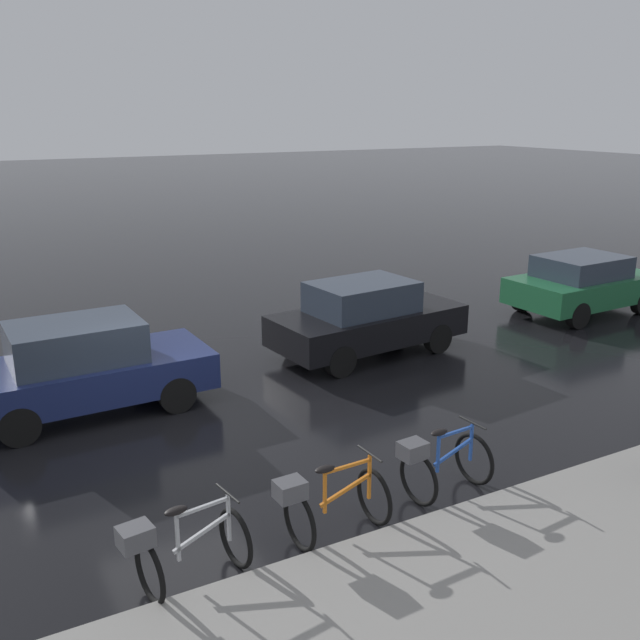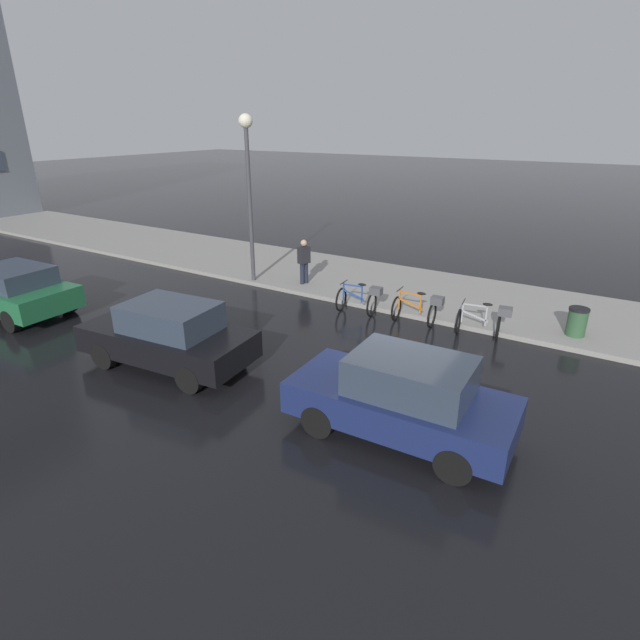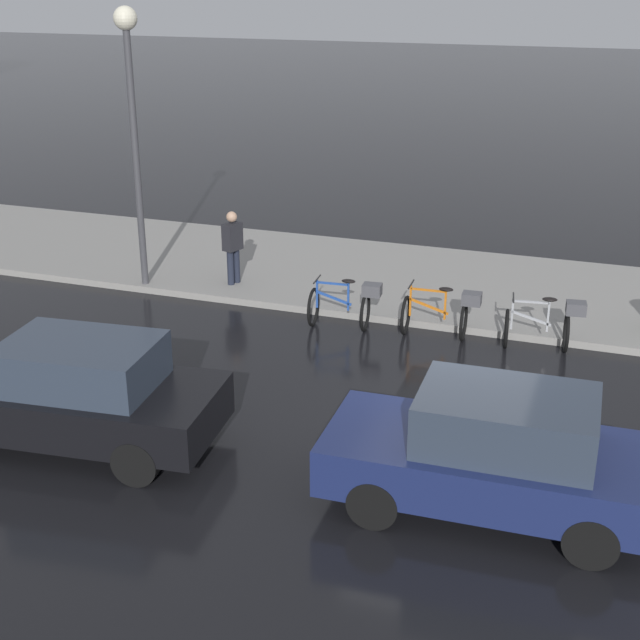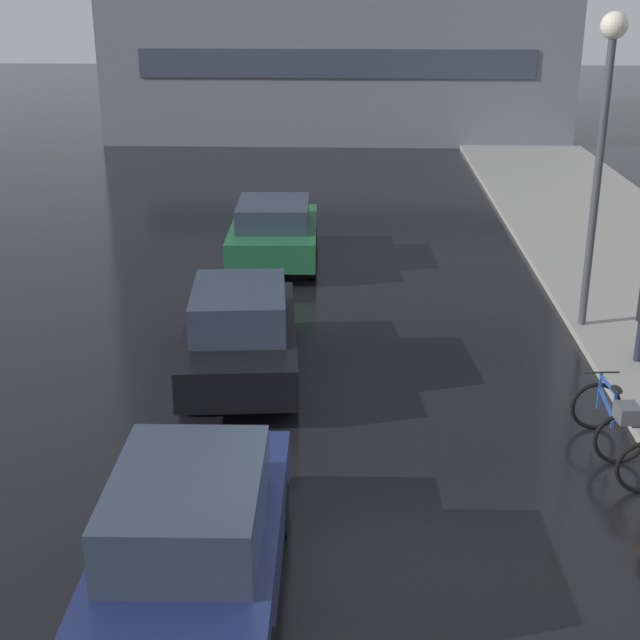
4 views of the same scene
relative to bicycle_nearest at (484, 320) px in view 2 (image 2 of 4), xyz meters
The scene contains 11 objects.
ground_plane 3.55m from the bicycle_nearest, 162.06° to the left, with size 140.00×140.00×0.00m, color black.
sidewalk_kerb 11.40m from the bicycle_nearest, 76.51° to the left, with size 4.80×60.00×0.14m, color gray.
bicycle_nearest is the anchor object (origin of this frame).
bicycle_second 1.83m from the bicycle_nearest, 91.64° to the left, with size 0.78×1.41×0.99m.
bicycle_third 3.62m from the bicycle_nearest, 93.26° to the left, with size 0.82×1.36×0.98m.
car_navy 5.35m from the bicycle_nearest, behind, with size 1.89×4.12×1.61m.
car_black 8.11m from the bicycle_nearest, 133.76° to the left, with size 2.17×4.27×1.58m.
car_green 13.60m from the bicycle_nearest, 114.68° to the left, with size 2.10×3.93×1.49m.
pedestrian 6.62m from the bicycle_nearest, 80.46° to the left, with size 0.46×0.36×1.69m.
streetlamp 8.98m from the bicycle_nearest, 86.75° to the left, with size 0.46×0.46×5.67m.
trash_bin 2.40m from the bicycle_nearest, 61.55° to the right, with size 0.51×0.51×0.90m.
Camera 2 is at (-9.44, -3.89, 5.46)m, focal length 28.00 mm.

